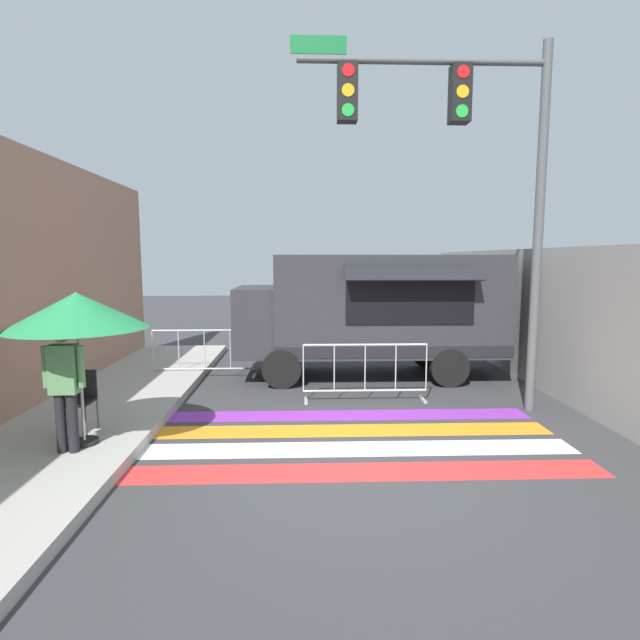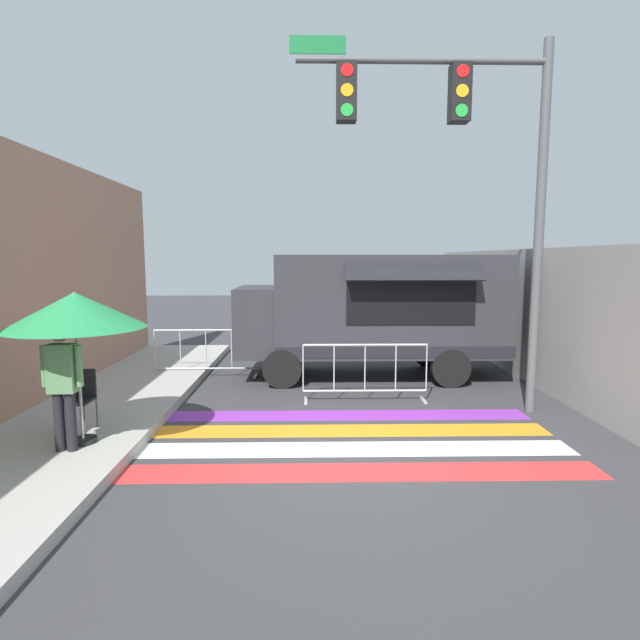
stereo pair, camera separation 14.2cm
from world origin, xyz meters
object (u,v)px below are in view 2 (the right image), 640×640
Objects in this scene: traffic_signal_pole at (462,148)px; folding_chair at (79,394)px; barricade_front at (365,372)px; vendor_person at (63,380)px; food_truck at (368,308)px; barricade_side at (206,353)px; patio_umbrella at (75,311)px.

traffic_signal_pole is 6.98× the size of folding_chair.
barricade_front is at bearing 1.41° from folding_chair.
folding_chair is at bearing 92.89° from vendor_person.
traffic_signal_pole is at bearing -10.39° from folding_chair.
vendor_person is at bearing -133.52° from food_truck.
traffic_signal_pole is at bearing 9.77° from vendor_person.
traffic_signal_pole is 6.77m from barricade_side.
barricade_side is at bearing 149.41° from barricade_front.
food_truck is at bearing 81.95° from barricade_front.
vendor_person is at bearing -100.14° from barricade_side.
folding_chair is 4.06m from barricade_side.
folding_chair is (-5.87, -1.25, -3.76)m from traffic_signal_pole.
traffic_signal_pole reaches higher than vendor_person.
barricade_front is (4.12, 2.47, -1.42)m from patio_umbrella.
barricade_front is at bearing -30.59° from barricade_side.
patio_umbrella is 5.01m from barricade_front.
traffic_signal_pole is 7.08m from folding_chair.
traffic_signal_pole is 3.00× the size of patio_umbrella.
patio_umbrella is at bearing -134.71° from food_truck.
food_truck reaches higher than vendor_person.
patio_umbrella is at bearing -162.34° from traffic_signal_pole.
food_truck is 3.77m from barricade_side.
food_truck is at bearing 36.33° from vendor_person.
patio_umbrella is (-4.40, -4.44, 0.40)m from food_truck.
barricade_side is at bearing 52.81° from folding_chair.
traffic_signal_pole is 6.91m from vendor_person.
traffic_signal_pole is at bearing 17.66° from patio_umbrella.
barricade_side is (0.85, 4.73, -0.56)m from vendor_person.
folding_chair is 0.38× the size of barricade_side.
vendor_person is 0.72× the size of barricade_side.
food_truck is at bearing 114.29° from traffic_signal_pole.
barricade_front is at bearing -98.05° from food_truck.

